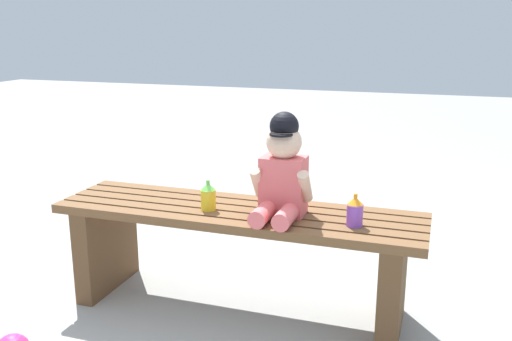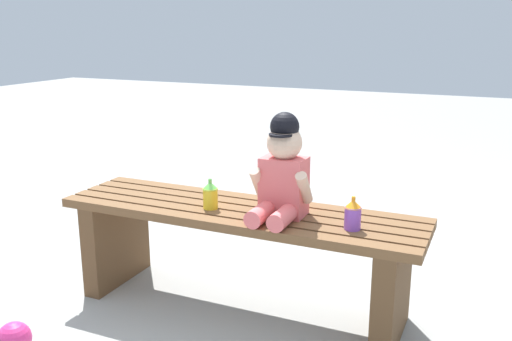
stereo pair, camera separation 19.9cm
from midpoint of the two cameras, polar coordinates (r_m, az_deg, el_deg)
name	(u,v)px [view 1 (the left image)]	position (r m, az deg, el deg)	size (l,w,h in m)	color
ground_plane	(238,307)	(2.45, -4.21, -13.75)	(16.00, 16.00, 0.00)	#999993
park_bench	(238,243)	(2.33, -4.34, -7.37)	(1.50, 0.39, 0.44)	brown
child_figure	(282,172)	(2.14, 0.02, -0.14)	(0.23, 0.27, 0.40)	#E56666
sippy_cup_left	(208,196)	(2.26, -7.40, -2.61)	(0.06, 0.06, 0.12)	yellow
sippy_cup_right	(355,211)	(2.08, 7.32, -4.14)	(0.06, 0.06, 0.12)	#8C4CCC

